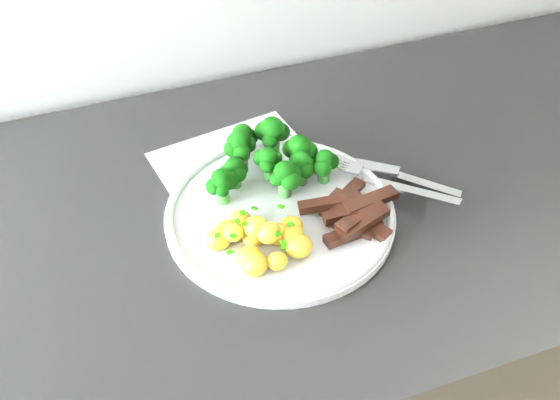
% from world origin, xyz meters
% --- Properties ---
extents(counter, '(2.39, 0.60, 0.90)m').
position_xyz_m(counter, '(-0.04, 1.67, 0.45)').
color(counter, black).
rests_on(counter, ground).
extents(recipe_paper, '(0.25, 0.32, 0.00)m').
position_xyz_m(recipe_paper, '(-0.12, 1.71, 0.90)').
color(recipe_paper, silver).
rests_on(recipe_paper, counter).
extents(plate, '(0.28, 0.28, 0.02)m').
position_xyz_m(plate, '(-0.12, 1.66, 0.90)').
color(plate, silver).
rests_on(plate, counter).
extents(broccoli, '(0.17, 0.13, 0.07)m').
position_xyz_m(broccoli, '(-0.11, 1.72, 0.94)').
color(broccoli, '#2F6B27').
rests_on(broccoli, plate).
extents(potatoes, '(0.12, 0.10, 0.04)m').
position_xyz_m(potatoes, '(-0.15, 1.61, 0.92)').
color(potatoes, yellow).
rests_on(potatoes, plate).
extents(beef_strips, '(0.12, 0.11, 0.03)m').
position_xyz_m(beef_strips, '(-0.04, 1.61, 0.92)').
color(beef_strips, black).
rests_on(beef_strips, plate).
extents(fork, '(0.14, 0.15, 0.02)m').
position_xyz_m(fork, '(0.03, 1.65, 0.91)').
color(fork, silver).
rests_on(fork, plate).
extents(knife, '(0.15, 0.14, 0.02)m').
position_xyz_m(knife, '(0.06, 1.66, 0.90)').
color(knife, silver).
rests_on(knife, plate).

